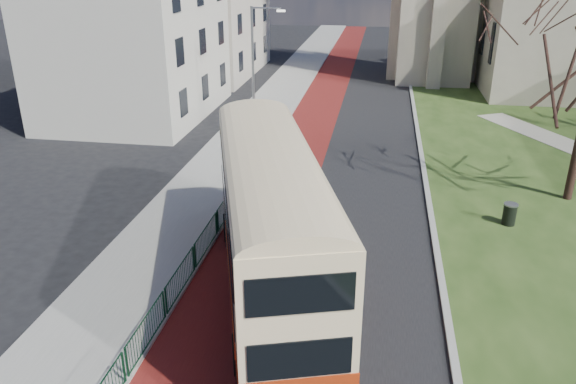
# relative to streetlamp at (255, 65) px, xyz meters

# --- Properties ---
(ground) EXTENTS (160.00, 160.00, 0.00)m
(ground) POSITION_rel_streetlamp_xyz_m (4.35, -18.00, -4.59)
(ground) COLOR black
(ground) RESTS_ON ground
(road_carriageway) EXTENTS (9.00, 120.00, 0.01)m
(road_carriageway) POSITION_rel_streetlamp_xyz_m (5.85, 2.00, -4.59)
(road_carriageway) COLOR black
(road_carriageway) RESTS_ON ground
(bus_lane) EXTENTS (3.40, 120.00, 0.01)m
(bus_lane) POSITION_rel_streetlamp_xyz_m (3.15, 2.00, -4.59)
(bus_lane) COLOR #591414
(bus_lane) RESTS_ON ground
(pavement_west) EXTENTS (4.00, 120.00, 0.12)m
(pavement_west) POSITION_rel_streetlamp_xyz_m (-0.65, 2.00, -4.53)
(pavement_west) COLOR gray
(pavement_west) RESTS_ON ground
(kerb_west) EXTENTS (0.25, 120.00, 0.13)m
(kerb_west) POSITION_rel_streetlamp_xyz_m (1.35, 2.00, -4.53)
(kerb_west) COLOR #999993
(kerb_west) RESTS_ON ground
(kerb_east) EXTENTS (0.25, 80.00, 0.13)m
(kerb_east) POSITION_rel_streetlamp_xyz_m (10.45, 4.00, -4.53)
(kerb_east) COLOR #999993
(kerb_east) RESTS_ON ground
(pedestrian_railing) EXTENTS (0.07, 24.00, 1.12)m
(pedestrian_railing) POSITION_rel_streetlamp_xyz_m (1.40, -14.00, -4.04)
(pedestrian_railing) COLOR #0C351E
(pedestrian_railing) RESTS_ON ground
(street_block_near) EXTENTS (10.30, 14.30, 13.00)m
(street_block_near) POSITION_rel_streetlamp_xyz_m (-9.65, 4.00, 1.92)
(street_block_near) COLOR beige
(street_block_near) RESTS_ON ground
(street_block_far) EXTENTS (10.30, 16.30, 11.50)m
(street_block_far) POSITION_rel_streetlamp_xyz_m (-9.65, 20.00, 1.17)
(street_block_far) COLOR beige
(street_block_far) RESTS_ON ground
(streetlamp) EXTENTS (2.13, 0.18, 8.00)m
(streetlamp) POSITION_rel_streetlamp_xyz_m (0.00, 0.00, 0.00)
(streetlamp) COLOR gray
(streetlamp) RESTS_ON pavement_west
(bus) EXTENTS (6.51, 12.83, 5.24)m
(bus) POSITION_rel_streetlamp_xyz_m (4.51, -18.14, -1.60)
(bus) COLOR #A92E0F
(bus) RESTS_ON ground
(litter_bin) EXTENTS (0.62, 0.62, 0.98)m
(litter_bin) POSITION_rel_streetlamp_xyz_m (13.73, -11.06, -4.06)
(litter_bin) COLOR black
(litter_bin) RESTS_ON grass_green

